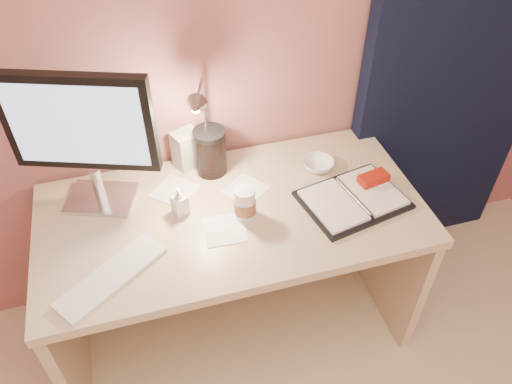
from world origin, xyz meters
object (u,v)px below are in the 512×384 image
object	(u,v)px
bowl	(318,165)
dark_jar	(210,154)
monitor	(83,131)
desk	(230,238)
lotion_bottle	(179,201)
planner	(355,197)
coffee_cup	(245,204)
desk_lamp	(219,122)
product_box	(187,149)
keyboard	(112,277)

from	to	relation	value
bowl	dark_jar	size ratio (longest dim) A/B	0.72
monitor	desk	bearing A→B (deg)	5.54
monitor	lotion_bottle	world-z (taller)	monitor
planner	lotion_bottle	distance (m)	0.64
coffee_cup	bowl	distance (m)	0.39
desk	lotion_bottle	size ratio (longest dim) A/B	12.26
monitor	dark_jar	world-z (taller)	monitor
desk	bowl	world-z (taller)	bowl
lotion_bottle	desk	bearing A→B (deg)	8.52
desk	desk_lamp	xyz separation A→B (m)	(0.01, 0.13, 0.48)
desk	desk_lamp	world-z (taller)	desk_lamp
dark_jar	monitor	bearing A→B (deg)	-172.47
coffee_cup	product_box	world-z (taller)	product_box
desk	product_box	distance (m)	0.40
keyboard	desk	bearing A→B (deg)	-4.61
monitor	dark_jar	bearing A→B (deg)	27.34
planner	desk	bearing A→B (deg)	151.37
desk	dark_jar	xyz separation A→B (m)	(-0.02, 0.17, 0.31)
coffee_cup	product_box	bearing A→B (deg)	112.49
coffee_cup	bowl	size ratio (longest dim) A/B	1.03
planner	desk_lamp	size ratio (longest dim) A/B	1.02
product_box	desk	bearing A→B (deg)	-89.84
dark_jar	planner	bearing A→B (deg)	-33.40
monitor	planner	distance (m)	0.99
monitor	desk_lamp	bearing A→B (deg)	22.00
monitor	coffee_cup	distance (m)	0.60
planner	coffee_cup	world-z (taller)	coffee_cup
coffee_cup	lotion_bottle	xyz separation A→B (m)	(-0.22, 0.08, -0.00)
bowl	product_box	xyz separation A→B (m)	(-0.49, 0.17, 0.06)
bowl	monitor	bearing A→B (deg)	176.71
dark_jar	desk_lamp	distance (m)	0.17
keyboard	bowl	size ratio (longest dim) A/B	3.09
keyboard	product_box	world-z (taller)	product_box
desk_lamp	planner	bearing A→B (deg)	-12.95
coffee_cup	dark_jar	size ratio (longest dim) A/B	0.73
desk	lotion_bottle	bearing A→B (deg)	-171.48
monitor	coffee_cup	size ratio (longest dim) A/B	4.22
keyboard	product_box	size ratio (longest dim) A/B	2.44
desk	bowl	xyz separation A→B (m)	(0.39, 0.07, 0.24)
keyboard	bowl	xyz separation A→B (m)	(0.83, 0.33, 0.01)
planner	desk_lamp	xyz separation A→B (m)	(-0.44, 0.27, 0.24)
bowl	keyboard	bearing A→B (deg)	-158.39
lotion_bottle	product_box	distance (m)	0.27
keyboard	product_box	xyz separation A→B (m)	(0.34, 0.50, 0.07)
desk	keyboard	xyz separation A→B (m)	(-0.44, -0.26, 0.23)
desk	monitor	xyz separation A→B (m)	(-0.45, 0.11, 0.54)
planner	coffee_cup	xyz separation A→B (m)	(-0.41, 0.03, 0.04)
desk	keyboard	world-z (taller)	keyboard
planner	dark_jar	distance (m)	0.57
monitor	dark_jar	distance (m)	0.49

